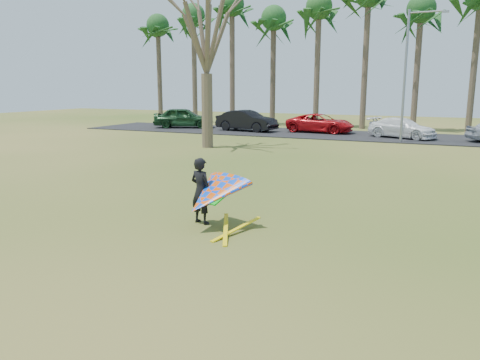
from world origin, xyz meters
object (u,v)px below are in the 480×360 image
at_px(bare_tree_left, 206,23).
at_px(car_0, 184,118).
at_px(kite_flyer, 211,195).
at_px(streetlight, 408,70).
at_px(car_2, 320,123).
at_px(car_3, 402,128).
at_px(car_1, 247,121).

bearing_deg(bare_tree_left, car_0, 127.38).
distance_m(car_0, kite_flyer, 28.53).
bearing_deg(bare_tree_left, kite_flyer, -61.30).
distance_m(streetlight, car_2, 8.33).
height_order(bare_tree_left, car_2, bare_tree_left).
bearing_deg(car_3, car_0, 109.37).
relative_size(streetlight, car_3, 1.74).
relative_size(bare_tree_left, car_2, 1.93).
height_order(car_0, car_3, car_0).
distance_m(streetlight, car_1, 12.77).
distance_m(car_0, car_2, 11.59).
bearing_deg(car_3, streetlight, -150.47).
bearing_deg(car_0, car_3, -114.12).
xyz_separation_m(car_0, kite_flyer, (15.37, -24.04, -0.06)).
relative_size(car_0, car_2, 0.98).
relative_size(car_1, car_2, 0.97).
height_order(streetlight, car_3, streetlight).
xyz_separation_m(bare_tree_left, streetlight, (10.16, 7.00, -2.45)).
height_order(car_2, car_3, car_2).
relative_size(car_0, car_3, 1.08).
height_order(bare_tree_left, car_3, bare_tree_left).
distance_m(car_1, car_2, 5.69).
xyz_separation_m(car_2, car_3, (6.02, -1.38, -0.03)).
distance_m(car_0, car_1, 6.02).
bearing_deg(kite_flyer, car_2, 98.72).
height_order(streetlight, car_2, streetlight).
xyz_separation_m(car_3, kite_flyer, (-2.23, -23.35, 0.12)).
height_order(car_2, kite_flyer, kite_flyer).
xyz_separation_m(streetlight, kite_flyer, (-2.58, -20.84, -3.62)).
relative_size(streetlight, car_0, 1.61).
height_order(car_1, car_2, car_1).
relative_size(car_1, car_3, 1.06).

